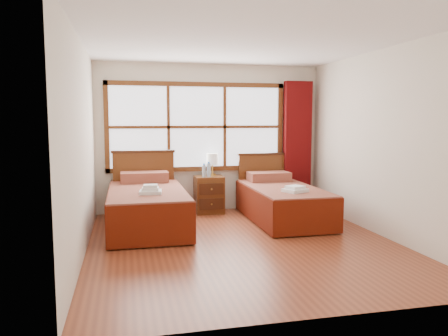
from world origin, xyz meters
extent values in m
plane|color=brown|center=(0.00, 0.00, 0.00)|extent=(4.50, 4.50, 0.00)
plane|color=white|center=(0.00, 0.00, 2.60)|extent=(4.50, 4.50, 0.00)
plane|color=silver|center=(0.00, 2.25, 1.30)|extent=(4.00, 0.00, 4.00)
plane|color=silver|center=(-2.00, 0.00, 1.30)|extent=(0.00, 4.50, 4.50)
plane|color=silver|center=(2.00, 0.00, 1.30)|extent=(0.00, 4.50, 4.50)
cube|color=white|center=(-0.25, 2.22, 1.50)|extent=(3.00, 0.02, 1.40)
cube|color=#592E13|center=(-0.25, 2.20, 0.76)|extent=(3.16, 0.06, 0.08)
cube|color=#592E13|center=(-0.25, 2.20, 2.24)|extent=(3.16, 0.06, 0.08)
cube|color=#592E13|center=(-1.79, 2.20, 1.50)|extent=(0.08, 0.06, 1.56)
cube|color=#592E13|center=(1.29, 2.20, 1.50)|extent=(0.08, 0.06, 1.56)
cube|color=#592E13|center=(-0.75, 2.20, 1.50)|extent=(0.05, 0.05, 1.40)
cube|color=#592E13|center=(0.25, 2.20, 1.50)|extent=(0.05, 0.05, 1.40)
cube|color=#592E13|center=(-0.25, 2.20, 1.50)|extent=(3.00, 0.05, 0.05)
cube|color=#590809|center=(1.60, 2.11, 1.17)|extent=(0.50, 0.16, 2.30)
cube|color=#361A0B|center=(-1.19, 1.13, 0.16)|extent=(0.99, 1.98, 0.32)
cube|color=#5E0D0E|center=(-1.19, 1.13, 0.46)|extent=(1.11, 2.19, 0.27)
cube|color=#651B0A|center=(-1.74, 1.13, 0.29)|extent=(0.03, 2.19, 0.55)
cube|color=#651B0A|center=(-0.64, 1.13, 0.29)|extent=(0.03, 2.19, 0.55)
cube|color=#651B0A|center=(-1.19, 0.04, 0.29)|extent=(1.11, 0.03, 0.55)
cube|color=#5E0D0E|center=(-1.19, 1.93, 0.68)|extent=(0.77, 0.45, 0.17)
cube|color=#592E13|center=(-1.19, 2.14, 0.54)|extent=(1.03, 0.06, 1.07)
cube|color=#361A0B|center=(-1.19, 2.14, 1.09)|extent=(1.07, 0.08, 0.04)
cube|color=#361A0B|center=(0.97, 1.13, 0.15)|extent=(0.92, 1.83, 0.30)
cube|color=#5E0D0E|center=(0.97, 1.13, 0.42)|extent=(1.03, 2.03, 0.25)
cube|color=#651B0A|center=(0.46, 1.13, 0.27)|extent=(0.03, 2.03, 0.51)
cube|color=#651B0A|center=(1.49, 1.13, 0.27)|extent=(0.03, 2.03, 0.51)
cube|color=#651B0A|center=(0.97, 0.12, 0.27)|extent=(1.03, 0.03, 0.51)
cube|color=#5E0D0E|center=(0.97, 1.87, 0.63)|extent=(0.72, 0.42, 0.16)
cube|color=#592E13|center=(0.97, 2.14, 0.50)|extent=(0.96, 0.06, 1.00)
cube|color=#361A0B|center=(0.97, 2.14, 1.01)|extent=(1.00, 0.08, 0.04)
cube|color=#592E13|center=(-0.08, 2.00, 0.32)|extent=(0.49, 0.43, 0.65)
cube|color=#361A0B|center=(-0.08, 1.77, 0.19)|extent=(0.43, 0.02, 0.19)
cube|color=#361A0B|center=(-0.08, 1.77, 0.45)|extent=(0.43, 0.02, 0.19)
sphere|color=#AB833A|center=(-0.08, 1.75, 0.19)|extent=(0.03, 0.03, 0.03)
sphere|color=#AB833A|center=(-0.08, 1.75, 0.45)|extent=(0.03, 0.03, 0.03)
cube|color=white|center=(-1.16, 0.72, 0.62)|extent=(0.33, 0.30, 0.05)
cube|color=white|center=(-1.16, 0.72, 0.66)|extent=(0.25, 0.22, 0.04)
cube|color=white|center=(-1.16, 0.72, 0.70)|extent=(0.21, 0.18, 0.04)
cube|color=white|center=(0.98, 0.64, 0.57)|extent=(0.40, 0.38, 0.05)
cube|color=white|center=(0.98, 0.64, 0.62)|extent=(0.30, 0.29, 0.04)
cylinder|color=gold|center=(0.01, 2.13, 0.66)|extent=(0.12, 0.12, 0.02)
cylinder|color=gold|center=(0.01, 2.13, 0.75)|extent=(0.03, 0.03, 0.17)
cylinder|color=white|center=(0.01, 2.13, 0.94)|extent=(0.20, 0.20, 0.20)
cylinder|color=#A5BFD4|center=(-0.18, 1.92, 0.75)|extent=(0.06, 0.06, 0.21)
cylinder|color=blue|center=(-0.18, 1.92, 0.87)|extent=(0.03, 0.03, 0.03)
cylinder|color=#A5BFD4|center=(-0.09, 1.94, 0.76)|extent=(0.07, 0.07, 0.23)
cylinder|color=blue|center=(-0.09, 1.94, 0.89)|extent=(0.03, 0.03, 0.03)
camera|label=1|loc=(-1.49, -5.42, 1.63)|focal=35.00mm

